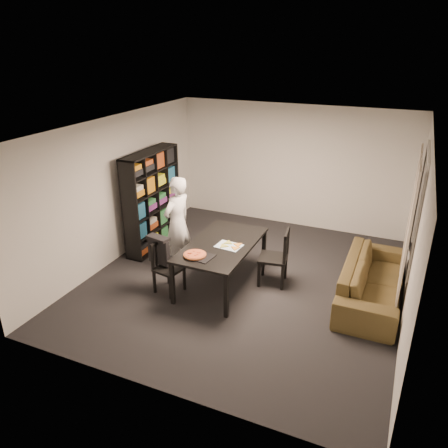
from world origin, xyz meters
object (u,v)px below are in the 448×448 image
at_px(chair_right, 279,254).
at_px(dining_table, 222,247).
at_px(pepperoni_pizza, 195,255).
at_px(bookshelf, 152,200).
at_px(sofa, 373,280).
at_px(chair_left, 165,263).
at_px(baking_tray, 200,256).
at_px(person, 177,223).

bearing_deg(chair_right, dining_table, -74.00).
relative_size(chair_right, pepperoni_pizza, 2.77).
xyz_separation_m(bookshelf, sofa, (4.17, -0.31, -0.62)).
xyz_separation_m(chair_left, chair_right, (1.62, 0.93, 0.06)).
height_order(dining_table, chair_right, chair_right).
height_order(chair_left, baking_tray, chair_left).
relative_size(dining_table, baking_tray, 4.48).
distance_m(chair_right, person, 1.84).
bearing_deg(bookshelf, sofa, -4.25).
bearing_deg(bookshelf, pepperoni_pizza, -40.84).
relative_size(bookshelf, pepperoni_pizza, 5.43).
bearing_deg(bookshelf, dining_table, -24.74).
xyz_separation_m(bookshelf, person, (0.87, -0.58, -0.11)).
relative_size(bookshelf, baking_tray, 4.75).
distance_m(chair_right, pepperoni_pizza, 1.44).
bearing_deg(baking_tray, bookshelf, 140.79).
bearing_deg(chair_left, chair_right, -48.98).
distance_m(bookshelf, pepperoni_pizza, 2.17).
bearing_deg(sofa, pepperoni_pizza, 113.45).
relative_size(dining_table, sofa, 0.80).
bearing_deg(bookshelf, chair_left, -52.25).
bearing_deg(sofa, bookshelf, 85.75).
xyz_separation_m(dining_table, pepperoni_pizza, (-0.19, -0.57, 0.09)).
relative_size(chair_right, sofa, 0.43).
height_order(chair_left, chair_right, chair_right).
relative_size(bookshelf, chair_right, 1.96).
height_order(bookshelf, dining_table, bookshelf).
bearing_deg(bookshelf, person, -33.90).
height_order(dining_table, person, person).
height_order(dining_table, baking_tray, baking_tray).
height_order(bookshelf, baking_tray, bookshelf).
distance_m(bookshelf, chair_right, 2.75).
distance_m(bookshelf, person, 1.05).
bearing_deg(baking_tray, dining_table, 78.41).
distance_m(chair_left, pepperoni_pizza, 0.63).
xyz_separation_m(person, sofa, (3.30, 0.27, -0.51)).
relative_size(chair_right, baking_tray, 2.43).
bearing_deg(pepperoni_pizza, person, 132.70).
xyz_separation_m(dining_table, sofa, (2.35, 0.53, -0.35)).
bearing_deg(chair_left, bookshelf, 48.91).
bearing_deg(chair_left, person, 25.12).
xyz_separation_m(bookshelf, pepperoni_pizza, (1.63, -1.41, -0.18)).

